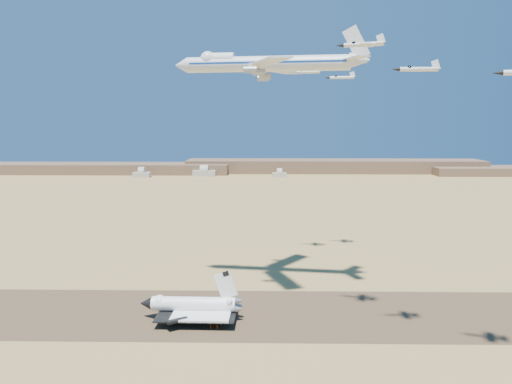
{
  "coord_description": "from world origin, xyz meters",
  "views": [
    {
      "loc": [
        20.88,
        -175.86,
        69.42
      ],
      "look_at": [
        17.59,
        8.0,
        44.18
      ],
      "focal_mm": 35.0,
      "sensor_mm": 36.0,
      "label": 1
    }
  ],
  "objects_px": {
    "crew_c": "(217,327)",
    "chase_jet_e": "(307,72)",
    "shuttle": "(193,306)",
    "crew_a": "(221,324)",
    "chase_jet_b": "(418,69)",
    "chase_jet_a": "(362,44)",
    "crew_b": "(211,327)",
    "carrier_747": "(261,64)",
    "chase_jet_f": "(341,77)"
  },
  "relations": [
    {
      "from": "crew_c",
      "to": "chase_jet_e",
      "type": "xyz_separation_m",
      "value": [
        36.68,
        90.84,
        93.75
      ]
    },
    {
      "from": "crew_c",
      "to": "chase_jet_a",
      "type": "relative_size",
      "value": 0.11
    },
    {
      "from": "crew_b",
      "to": "crew_c",
      "type": "xyz_separation_m",
      "value": [
        2.24,
        -0.57,
        -0.03
      ]
    },
    {
      "from": "chase_jet_e",
      "to": "chase_jet_f",
      "type": "distance_m",
      "value": 20.38
    },
    {
      "from": "crew_c",
      "to": "chase_jet_e",
      "type": "distance_m",
      "value": 135.6
    },
    {
      "from": "chase_jet_e",
      "to": "chase_jet_f",
      "type": "relative_size",
      "value": 0.96
    },
    {
      "from": "shuttle",
      "to": "chase_jet_e",
      "type": "relative_size",
      "value": 2.48
    },
    {
      "from": "crew_b",
      "to": "chase_jet_f",
      "type": "xyz_separation_m",
      "value": [
        57.17,
        99.16,
        91.91
      ]
    },
    {
      "from": "shuttle",
      "to": "carrier_747",
      "type": "height_order",
      "value": "carrier_747"
    },
    {
      "from": "crew_b",
      "to": "shuttle",
      "type": "bearing_deg",
      "value": 18.72
    },
    {
      "from": "chase_jet_a",
      "to": "chase_jet_e",
      "type": "relative_size",
      "value": 1.02
    },
    {
      "from": "chase_jet_f",
      "to": "crew_b",
      "type": "bearing_deg",
      "value": -111.5
    },
    {
      "from": "chase_jet_a",
      "to": "crew_b",
      "type": "bearing_deg",
      "value": -161.59
    },
    {
      "from": "carrier_747",
      "to": "crew_c",
      "type": "relative_size",
      "value": 47.73
    },
    {
      "from": "crew_c",
      "to": "carrier_747",
      "type": "bearing_deg",
      "value": -53.45
    },
    {
      "from": "crew_a",
      "to": "chase_jet_b",
      "type": "distance_m",
      "value": 103.85
    },
    {
      "from": "carrier_747",
      "to": "crew_b",
      "type": "relative_size",
      "value": 45.89
    },
    {
      "from": "shuttle",
      "to": "crew_a",
      "type": "bearing_deg",
      "value": -30.51
    },
    {
      "from": "shuttle",
      "to": "chase_jet_b",
      "type": "bearing_deg",
      "value": -17.58
    },
    {
      "from": "shuttle",
      "to": "chase_jet_e",
      "type": "bearing_deg",
      "value": 61.52
    },
    {
      "from": "carrier_747",
      "to": "chase_jet_e",
      "type": "relative_size",
      "value": 5.26
    },
    {
      "from": "chase_jet_b",
      "to": "chase_jet_f",
      "type": "height_order",
      "value": "chase_jet_f"
    },
    {
      "from": "shuttle",
      "to": "chase_jet_a",
      "type": "height_order",
      "value": "chase_jet_a"
    },
    {
      "from": "shuttle",
      "to": "crew_a",
      "type": "distance_m",
      "value": 13.27
    },
    {
      "from": "chase_jet_e",
      "to": "crew_b",
      "type": "bearing_deg",
      "value": -105.35
    },
    {
      "from": "crew_a",
      "to": "chase_jet_b",
      "type": "xyz_separation_m",
      "value": [
        58.66,
        -17.0,
        84.0
      ]
    },
    {
      "from": "chase_jet_e",
      "to": "shuttle",
      "type": "bearing_deg",
      "value": -111.76
    },
    {
      "from": "chase_jet_b",
      "to": "chase_jet_f",
      "type": "distance_m",
      "value": 114.14
    },
    {
      "from": "chase_jet_b",
      "to": "chase_jet_f",
      "type": "relative_size",
      "value": 0.9
    },
    {
      "from": "shuttle",
      "to": "chase_jet_e",
      "type": "xyz_separation_m",
      "value": [
        46.36,
        81.2,
        89.78
      ]
    },
    {
      "from": "crew_b",
      "to": "crew_c",
      "type": "relative_size",
      "value": 1.04
    },
    {
      "from": "crew_b",
      "to": "chase_jet_e",
      "type": "height_order",
      "value": "chase_jet_e"
    },
    {
      "from": "chase_jet_e",
      "to": "chase_jet_a",
      "type": "bearing_deg",
      "value": -75.66
    },
    {
      "from": "crew_c",
      "to": "chase_jet_b",
      "type": "xyz_separation_m",
      "value": [
        59.76,
        -14.03,
        84.05
      ]
    },
    {
      "from": "shuttle",
      "to": "chase_jet_b",
      "type": "height_order",
      "value": "chase_jet_b"
    },
    {
      "from": "shuttle",
      "to": "chase_jet_b",
      "type": "relative_size",
      "value": 2.64
    },
    {
      "from": "carrier_747",
      "to": "chase_jet_b",
      "type": "bearing_deg",
      "value": -42.91
    },
    {
      "from": "carrier_747",
      "to": "chase_jet_f",
      "type": "distance_m",
      "value": 71.43
    },
    {
      "from": "chase_jet_e",
      "to": "crew_a",
      "type": "bearing_deg",
      "value": -104.07
    },
    {
      "from": "crew_c",
      "to": "chase_jet_b",
      "type": "height_order",
      "value": "chase_jet_b"
    },
    {
      "from": "crew_b",
      "to": "chase_jet_b",
      "type": "distance_m",
      "value": 105.44
    },
    {
      "from": "carrier_747",
      "to": "crew_a",
      "type": "distance_m",
      "value": 100.32
    },
    {
      "from": "crew_a",
      "to": "crew_c",
      "type": "relative_size",
      "value": 1.07
    },
    {
      "from": "shuttle",
      "to": "carrier_747",
      "type": "xyz_separation_m",
      "value": [
        24.19,
        31.19,
        88.02
      ]
    },
    {
      "from": "crew_c",
      "to": "shuttle",
      "type": "bearing_deg",
      "value": 11.22
    },
    {
      "from": "shuttle",
      "to": "chase_jet_a",
      "type": "bearing_deg",
      "value": -7.1
    },
    {
      "from": "shuttle",
      "to": "crew_a",
      "type": "xyz_separation_m",
      "value": [
        10.78,
        -6.68,
        -3.91
      ]
    },
    {
      "from": "chase_jet_b",
      "to": "crew_c",
      "type": "bearing_deg",
      "value": 166.41
    },
    {
      "from": "crew_a",
      "to": "chase_jet_e",
      "type": "bearing_deg",
      "value": -44.66
    },
    {
      "from": "chase_jet_a",
      "to": "chase_jet_b",
      "type": "bearing_deg",
      "value": -32.19
    }
  ]
}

